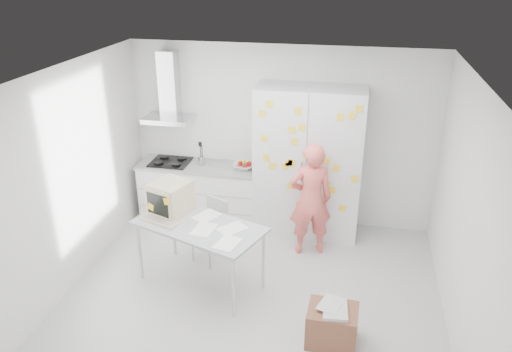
% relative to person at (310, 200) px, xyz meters
% --- Properties ---
extents(floor, '(4.50, 4.00, 0.02)m').
position_rel_person_xyz_m(floor, '(-0.56, -1.10, -0.81)').
color(floor, silver).
rests_on(floor, ground).
extents(walls, '(4.52, 4.01, 2.70)m').
position_rel_person_xyz_m(walls, '(-0.56, -0.38, 0.55)').
color(walls, white).
rests_on(walls, ground).
extents(ceiling, '(4.50, 4.00, 0.02)m').
position_rel_person_xyz_m(ceiling, '(-0.56, -1.10, 1.90)').
color(ceiling, white).
rests_on(ceiling, walls).
extents(counter_run, '(1.84, 0.63, 1.28)m').
position_rel_person_xyz_m(counter_run, '(-1.75, 0.60, -0.33)').
color(counter_run, white).
rests_on(counter_run, ground).
extents(range_hood, '(0.70, 0.48, 1.01)m').
position_rel_person_xyz_m(range_hood, '(-2.21, 0.74, 1.15)').
color(range_hood, silver).
rests_on(range_hood, walls).
extents(tall_cabinet, '(1.50, 0.68, 2.20)m').
position_rel_person_xyz_m(tall_cabinet, '(-0.11, 0.57, 0.30)').
color(tall_cabinet, silver).
rests_on(tall_cabinet, ground).
extents(person, '(0.68, 0.55, 1.61)m').
position_rel_person_xyz_m(person, '(0.00, 0.00, 0.00)').
color(person, '#F2655E').
rests_on(person, ground).
extents(desk, '(1.74, 1.27, 1.24)m').
position_rel_person_xyz_m(desk, '(-1.52, -0.87, 0.14)').
color(desk, '#AFB4BA').
rests_on(desk, ground).
extents(chair, '(0.53, 0.53, 0.87)m').
position_rel_person_xyz_m(chair, '(-1.26, -0.43, -0.31)').
color(chair, beige).
rests_on(chair, ground).
extents(cardboard_box, '(0.54, 0.45, 0.46)m').
position_rel_person_xyz_m(cardboard_box, '(0.44, -1.75, -0.59)').
color(cardboard_box, brown).
rests_on(cardboard_box, ground).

